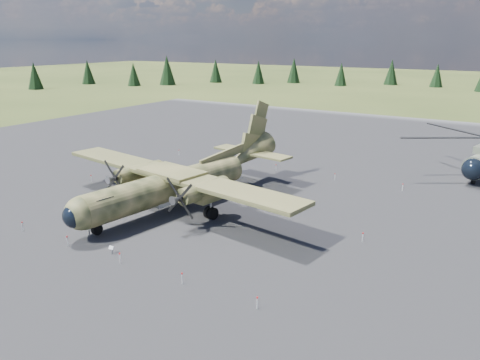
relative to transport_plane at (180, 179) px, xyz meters
The scene contains 7 objects.
ground 3.69m from the transport_plane, 25.95° to the left, with size 500.00×500.00×0.00m, color brown.
apron 11.55m from the transport_plane, 79.49° to the left, with size 120.00×120.00×0.04m, color #515156.
transport_plane is the anchor object (origin of this frame).
info_placard_left 10.57m from the transport_plane, 102.62° to the right, with size 0.55×0.34×0.80m.
info_placard_right 12.12m from the transport_plane, 79.17° to the right, with size 0.43×0.22×0.65m.
barrier_fence 3.02m from the transport_plane, 30.12° to the left, with size 33.12×29.62×0.85m.
treeline 10.37m from the transport_plane, 13.04° to the left, with size 296.90×297.77×10.98m.
Camera 1 is at (26.70, -36.16, 16.32)m, focal length 35.00 mm.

